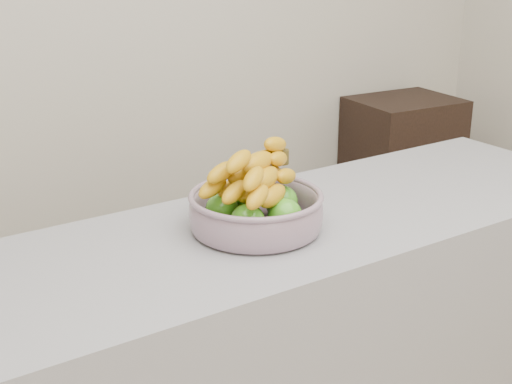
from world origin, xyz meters
TOP-DOWN VIEW (x-y plane):
  - counter at (0.00, 0.79)m, footprint 2.00×0.60m
  - cabinet at (1.40, 1.78)m, footprint 0.51×0.42m
  - fruit_bowl at (-0.10, 0.79)m, footprint 0.33×0.33m

SIDE VIEW (x-z plane):
  - cabinet at x=1.40m, z-range 0.00..0.86m
  - counter at x=0.00m, z-range 0.00..0.90m
  - fruit_bowl at x=-0.10m, z-range 0.86..1.06m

